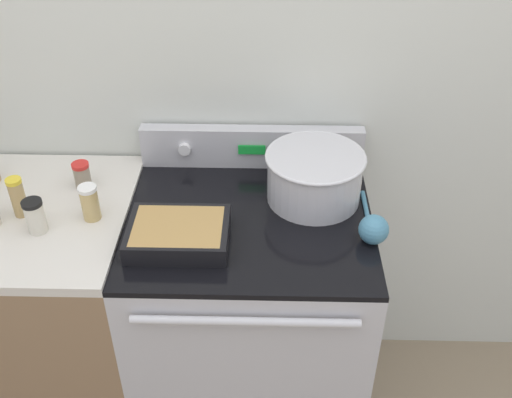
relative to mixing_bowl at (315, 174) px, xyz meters
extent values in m
cube|color=silver|center=(-0.20, 0.25, 0.24)|extent=(8.00, 0.05, 2.50)
cube|color=#BCBCC1|center=(-0.20, -0.11, -0.56)|extent=(0.74, 0.65, 0.91)
cube|color=black|center=(-0.20, -0.11, -0.10)|extent=(0.74, 0.65, 0.02)
cylinder|color=silver|center=(-0.20, -0.45, -0.17)|extent=(0.61, 0.02, 0.02)
cube|color=#BCBCC1|center=(-0.20, 0.19, -0.02)|extent=(0.74, 0.05, 0.14)
cylinder|color=white|center=(-0.42, 0.16, -0.01)|extent=(0.04, 0.02, 0.04)
cylinder|color=white|center=(0.03, 0.16, -0.01)|extent=(0.04, 0.02, 0.04)
cube|color=green|center=(-0.20, 0.16, -0.01)|extent=(0.09, 0.01, 0.03)
cube|color=#896B4C|center=(-0.86, -0.11, -0.56)|extent=(0.57, 0.65, 0.91)
cube|color=silver|center=(-0.86, -0.11, -0.09)|extent=(0.57, 0.65, 0.03)
cylinder|color=silver|center=(0.00, 0.00, -0.01)|extent=(0.29, 0.29, 0.16)
torus|color=silver|center=(0.00, 0.00, 0.06)|extent=(0.31, 0.31, 0.01)
cylinder|color=beige|center=(0.00, 0.00, 0.05)|extent=(0.27, 0.27, 0.02)
cube|color=black|center=(-0.40, -0.23, -0.06)|extent=(0.29, 0.21, 0.06)
cube|color=#B2894C|center=(-0.40, -0.23, -0.05)|extent=(0.25, 0.19, 0.03)
cylinder|color=teal|center=(0.16, -0.09, -0.08)|extent=(0.01, 0.23, 0.01)
sphere|color=teal|center=(0.16, -0.21, -0.05)|extent=(0.09, 0.09, 0.09)
cylinder|color=tan|center=(-0.67, -0.13, -0.03)|extent=(0.05, 0.05, 0.10)
cylinder|color=white|center=(-0.67, -0.13, 0.03)|extent=(0.06, 0.06, 0.01)
cylinder|color=gray|center=(-0.73, 0.03, -0.04)|extent=(0.05, 0.05, 0.07)
cylinder|color=red|center=(-0.73, 0.03, 0.00)|extent=(0.05, 0.05, 0.01)
cylinder|color=beige|center=(-0.81, -0.20, -0.03)|extent=(0.06, 0.06, 0.09)
cylinder|color=black|center=(-0.81, -0.20, 0.02)|extent=(0.06, 0.06, 0.01)
cylinder|color=tan|center=(-0.88, -0.12, -0.02)|extent=(0.04, 0.04, 0.11)
cylinder|color=yellow|center=(-0.88, -0.12, 0.04)|extent=(0.05, 0.05, 0.01)
camera|label=1|loc=(-0.14, -1.53, 1.02)|focal=42.00mm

